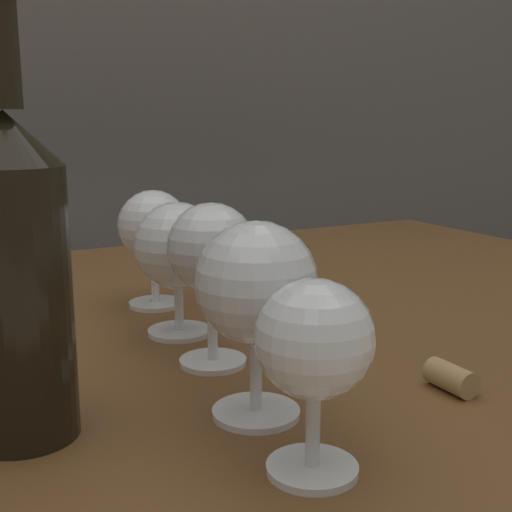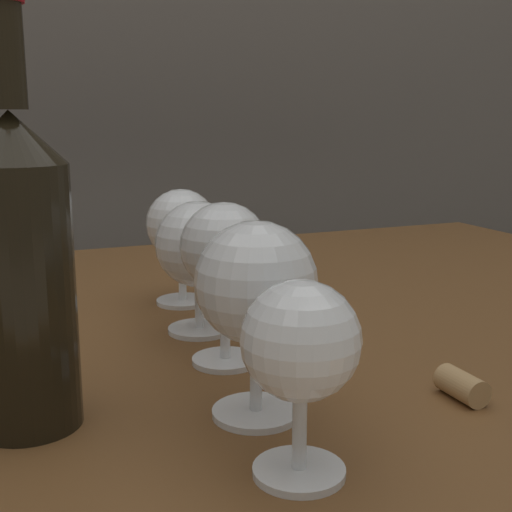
# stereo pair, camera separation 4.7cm
# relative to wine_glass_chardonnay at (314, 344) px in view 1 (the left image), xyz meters

# --- Properties ---
(dining_table) EXTENTS (1.56, 0.89, 0.70)m
(dining_table) POSITION_rel_wine_glass_chardonnay_xyz_m (-0.04, 0.32, -0.16)
(dining_table) COLOR brown
(dining_table) RESTS_ON ground_plane
(wine_glass_chardonnay) EXTENTS (0.07, 0.07, 0.12)m
(wine_glass_chardonnay) POSITION_rel_wine_glass_chardonnay_xyz_m (0.00, 0.00, 0.00)
(wine_glass_chardonnay) COLOR white
(wine_glass_chardonnay) RESTS_ON dining_table
(wine_glass_cabernet) EXTENTS (0.09, 0.09, 0.14)m
(wine_glass_cabernet) POSITION_rel_wine_glass_chardonnay_xyz_m (0.01, 0.09, 0.02)
(wine_glass_cabernet) COLOR white
(wine_glass_cabernet) RESTS_ON dining_table
(wine_glass_amber) EXTENTS (0.08, 0.08, 0.14)m
(wine_glass_amber) POSITION_rel_wine_glass_chardonnay_xyz_m (0.02, 0.20, 0.02)
(wine_glass_amber) COLOR white
(wine_glass_amber) RESTS_ON dining_table
(wine_glass_pinot) EXTENTS (0.09, 0.09, 0.13)m
(wine_glass_pinot) POSITION_rel_wine_glass_chardonnay_xyz_m (0.03, 0.29, 0.00)
(wine_glass_pinot) COLOR white
(wine_glass_pinot) RESTS_ON dining_table
(wine_glass_port) EXTENTS (0.08, 0.08, 0.13)m
(wine_glass_port) POSITION_rel_wine_glass_chardonnay_xyz_m (0.04, 0.40, 0.01)
(wine_glass_port) COLOR white
(wine_glass_port) RESTS_ON dining_table
(wine_bottle) EXTENTS (0.07, 0.07, 0.30)m
(wine_bottle) POSITION_rel_wine_glass_chardonnay_xyz_m (-0.15, 0.13, 0.03)
(wine_bottle) COLOR black
(wine_bottle) RESTS_ON dining_table
(cork) EXTENTS (0.02, 0.04, 0.02)m
(cork) POSITION_rel_wine_glass_chardonnay_xyz_m (0.17, 0.05, -0.07)
(cork) COLOR tan
(cork) RESTS_ON dining_table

